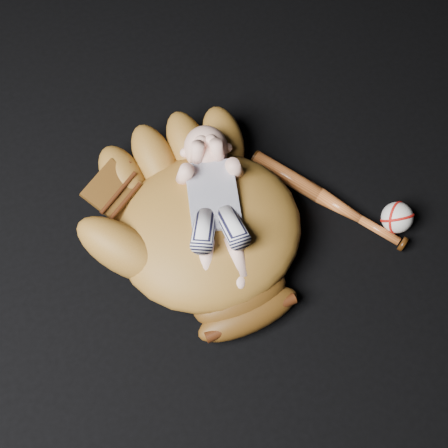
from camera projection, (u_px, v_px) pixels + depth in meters
The scene contains 4 objects.
baseball_glove at pixel (209, 225), 1.13m from camera, with size 0.47×0.54×0.17m, color brown, non-canonical shape.
newborn_baby at pixel (215, 208), 1.10m from camera, with size 0.16×0.35×0.14m, color #F2B39C, non-canonical shape.
baseball_bat at pixel (328, 200), 1.23m from camera, with size 0.04×0.38×0.04m, color #B05422, non-canonical shape.
baseball at pixel (397, 218), 1.20m from camera, with size 0.07×0.07×0.07m, color silver.
Camera 1 is at (-0.25, -0.44, 1.11)m, focal length 45.00 mm.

